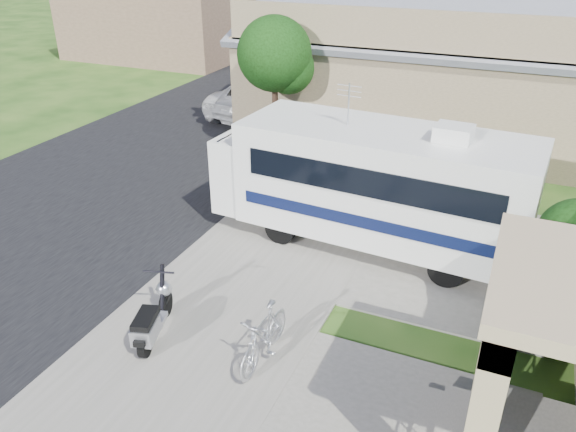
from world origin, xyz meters
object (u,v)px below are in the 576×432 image
at_px(scooter, 153,318).
at_px(pickup_truck, 266,95).
at_px(van, 308,62).
at_px(garden_hose, 458,412).
at_px(shrub, 571,277).
at_px(bicycle, 264,338).
at_px(motorhome, 372,181).

distance_m(scooter, pickup_truck, 14.60).
height_order(van, garden_hose, van).
height_order(scooter, pickup_truck, pickup_truck).
relative_size(pickup_truck, garden_hose, 13.70).
relative_size(shrub, van, 0.51).
distance_m(shrub, bicycle, 5.44).
bearing_deg(garden_hose, pickup_truck, 125.89).
bearing_deg(bicycle, pickup_truck, 116.48).
relative_size(shrub, bicycle, 1.72).
xyz_separation_m(scooter, van, (-5.02, 20.39, 0.35)).
distance_m(shrub, garden_hose, 3.13).
relative_size(motorhome, shrub, 2.52).
xyz_separation_m(motorhome, shrub, (4.27, -2.43, -0.10)).
xyz_separation_m(motorhome, scooter, (-2.61, -5.21, -1.14)).
height_order(motorhome, pickup_truck, motorhome).
height_order(scooter, van, van).
height_order(bicycle, pickup_truck, pickup_truck).
bearing_deg(van, scooter, -82.22).
bearing_deg(scooter, pickup_truck, 90.14).
bearing_deg(pickup_truck, bicycle, 123.75).
bearing_deg(motorhome, scooter, -112.68).
bearing_deg(bicycle, van, 110.79).
bearing_deg(shrub, motorhome, 150.40).
bearing_deg(shrub, scooter, -158.02).
distance_m(motorhome, scooter, 5.94).
xyz_separation_m(pickup_truck, garden_hose, (9.83, -13.58, -0.70)).
bearing_deg(van, motorhome, -69.36).
relative_size(motorhome, scooter, 4.47).
distance_m(scooter, bicycle, 2.17).
xyz_separation_m(shrub, van, (-11.90, 17.61, -0.68)).
height_order(bicycle, garden_hose, bicycle).
distance_m(bicycle, pickup_truck, 15.10).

